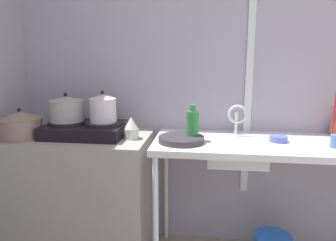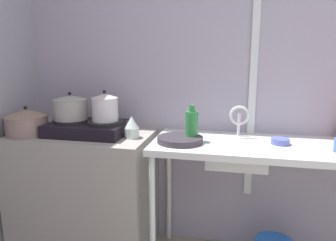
{
  "view_description": "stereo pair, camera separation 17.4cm",
  "coord_description": "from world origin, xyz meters",
  "px_view_note": "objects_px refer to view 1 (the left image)",
  "views": [
    {
      "loc": [
        -0.47,
        -0.44,
        1.4
      ],
      "look_at": [
        -0.72,
        1.56,
        0.98
      ],
      "focal_mm": 34.34,
      "sensor_mm": 36.0,
      "label": 1
    },
    {
      "loc": [
        -0.29,
        -0.41,
        1.4
      ],
      "look_at": [
        -0.72,
        1.56,
        0.98
      ],
      "focal_mm": 34.34,
      "sensor_mm": 36.0,
      "label": 2
    }
  ],
  "objects_px": {
    "frying_pan": "(181,139)",
    "cup_by_rack": "(336,141)",
    "bottle_by_sink": "(192,125)",
    "sink_basin": "(236,152)",
    "pot_beside_stove": "(20,125)",
    "pot_on_right_burner": "(103,108)",
    "faucet": "(237,116)",
    "stove": "(86,129)",
    "utensil_jar": "(336,128)",
    "pot_on_left_burner": "(66,109)",
    "small_bowl_on_drainboard": "(278,139)",
    "percolator": "(131,128)"
  },
  "relations": [
    {
      "from": "frying_pan",
      "to": "cup_by_rack",
      "type": "distance_m",
      "value": 0.91
    },
    {
      "from": "bottle_by_sink",
      "to": "cup_by_rack",
      "type": "bearing_deg",
      "value": -3.16
    },
    {
      "from": "sink_basin",
      "to": "pot_beside_stove",
      "type": "bearing_deg",
      "value": -176.24
    },
    {
      "from": "bottle_by_sink",
      "to": "pot_on_right_burner",
      "type": "bearing_deg",
      "value": 176.81
    },
    {
      "from": "faucet",
      "to": "frying_pan",
      "type": "height_order",
      "value": "faucet"
    },
    {
      "from": "stove",
      "to": "faucet",
      "type": "distance_m",
      "value": 1.02
    },
    {
      "from": "sink_basin",
      "to": "utensil_jar",
      "type": "relative_size",
      "value": 1.77
    },
    {
      "from": "pot_on_left_burner",
      "to": "bottle_by_sink",
      "type": "relative_size",
      "value": 1.0
    },
    {
      "from": "pot_on_right_burner",
      "to": "stove",
      "type": "bearing_deg",
      "value": 180.0
    },
    {
      "from": "faucet",
      "to": "bottle_by_sink",
      "type": "bearing_deg",
      "value": -151.0
    },
    {
      "from": "pot_on_right_burner",
      "to": "cup_by_rack",
      "type": "xyz_separation_m",
      "value": [
        1.43,
        -0.08,
        -0.15
      ]
    },
    {
      "from": "pot_on_right_burner",
      "to": "small_bowl_on_drainboard",
      "type": "distance_m",
      "value": 1.14
    },
    {
      "from": "pot_beside_stove",
      "to": "bottle_by_sink",
      "type": "distance_m",
      "value": 1.12
    },
    {
      "from": "pot_on_left_burner",
      "to": "small_bowl_on_drainboard",
      "type": "relative_size",
      "value": 2.07
    },
    {
      "from": "cup_by_rack",
      "to": "small_bowl_on_drainboard",
      "type": "relative_size",
      "value": 0.68
    },
    {
      "from": "bottle_by_sink",
      "to": "utensil_jar",
      "type": "xyz_separation_m",
      "value": [
        0.95,
        0.26,
        -0.05
      ]
    },
    {
      "from": "percolator",
      "to": "cup_by_rack",
      "type": "bearing_deg",
      "value": -2.28
    },
    {
      "from": "pot_on_left_burner",
      "to": "faucet",
      "type": "height_order",
      "value": "pot_on_left_burner"
    },
    {
      "from": "percolator",
      "to": "bottle_by_sink",
      "type": "height_order",
      "value": "bottle_by_sink"
    },
    {
      "from": "cup_by_rack",
      "to": "small_bowl_on_drainboard",
      "type": "height_order",
      "value": "cup_by_rack"
    },
    {
      "from": "sink_basin",
      "to": "utensil_jar",
      "type": "bearing_deg",
      "value": 19.22
    },
    {
      "from": "small_bowl_on_drainboard",
      "to": "sink_basin",
      "type": "bearing_deg",
      "value": -174.29
    },
    {
      "from": "pot_on_left_burner",
      "to": "percolator",
      "type": "xyz_separation_m",
      "value": [
        0.45,
        -0.03,
        -0.11
      ]
    },
    {
      "from": "pot_on_left_burner",
      "to": "faucet",
      "type": "bearing_deg",
      "value": 6.4
    },
    {
      "from": "frying_pan",
      "to": "cup_by_rack",
      "type": "bearing_deg",
      "value": -0.29
    },
    {
      "from": "pot_on_right_burner",
      "to": "frying_pan",
      "type": "xyz_separation_m",
      "value": [
        0.52,
        -0.07,
        -0.17
      ]
    },
    {
      "from": "stove",
      "to": "pot_on_left_burner",
      "type": "relative_size",
      "value": 2.27
    },
    {
      "from": "pot_beside_stove",
      "to": "faucet",
      "type": "height_order",
      "value": "faucet"
    },
    {
      "from": "sink_basin",
      "to": "bottle_by_sink",
      "type": "distance_m",
      "value": 0.33
    },
    {
      "from": "stove",
      "to": "sink_basin",
      "type": "relative_size",
      "value": 1.45
    },
    {
      "from": "small_bowl_on_drainboard",
      "to": "stove",
      "type": "bearing_deg",
      "value": -179.29
    },
    {
      "from": "stove",
      "to": "bottle_by_sink",
      "type": "relative_size",
      "value": 2.28
    },
    {
      "from": "stove",
      "to": "bottle_by_sink",
      "type": "bearing_deg",
      "value": -2.63
    },
    {
      "from": "pot_beside_stove",
      "to": "bottle_by_sink",
      "type": "xyz_separation_m",
      "value": [
        1.12,
        0.07,
        0.01
      ]
    },
    {
      "from": "stove",
      "to": "faucet",
      "type": "relative_size",
      "value": 2.46
    },
    {
      "from": "percolator",
      "to": "cup_by_rack",
      "type": "height_order",
      "value": "percolator"
    },
    {
      "from": "utensil_jar",
      "to": "pot_on_right_burner",
      "type": "bearing_deg",
      "value": -171.75
    },
    {
      "from": "stove",
      "to": "pot_beside_stove",
      "type": "bearing_deg",
      "value": -165.73
    },
    {
      "from": "pot_beside_stove",
      "to": "frying_pan",
      "type": "height_order",
      "value": "pot_beside_stove"
    },
    {
      "from": "utensil_jar",
      "to": "stove",
      "type": "bearing_deg",
      "value": -172.37
    },
    {
      "from": "pot_on_left_burner",
      "to": "frying_pan",
      "type": "relative_size",
      "value": 0.82
    },
    {
      "from": "sink_basin",
      "to": "stove",
      "type": "bearing_deg",
      "value": 179.41
    },
    {
      "from": "pot_on_left_burner",
      "to": "pot_on_right_burner",
      "type": "height_order",
      "value": "pot_on_right_burner"
    },
    {
      "from": "pot_on_right_burner",
      "to": "faucet",
      "type": "relative_size",
      "value": 0.97
    },
    {
      "from": "small_bowl_on_drainboard",
      "to": "pot_on_left_burner",
      "type": "bearing_deg",
      "value": -179.36
    },
    {
      "from": "stove",
      "to": "utensil_jar",
      "type": "xyz_separation_m",
      "value": [
        1.67,
        0.22,
        0.01
      ]
    },
    {
      "from": "pot_on_right_burner",
      "to": "sink_basin",
      "type": "xyz_separation_m",
      "value": [
        0.87,
        -0.01,
        -0.26
      ]
    },
    {
      "from": "stove",
      "to": "small_bowl_on_drainboard",
      "type": "relative_size",
      "value": 4.7
    },
    {
      "from": "faucet",
      "to": "small_bowl_on_drainboard",
      "type": "height_order",
      "value": "faucet"
    },
    {
      "from": "faucet",
      "to": "frying_pan",
      "type": "distance_m",
      "value": 0.42
    }
  ]
}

